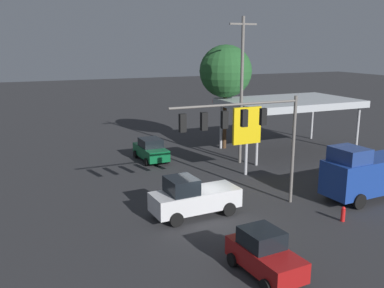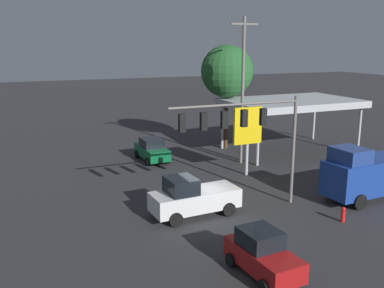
% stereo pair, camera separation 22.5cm
% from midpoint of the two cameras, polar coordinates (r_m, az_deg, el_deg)
% --- Properties ---
extents(ground_plane, '(200.00, 200.00, 0.00)m').
position_cam_midpoint_polar(ground_plane, '(25.59, 1.56, -9.29)').
color(ground_plane, '#2D2D30').
extents(traffic_signal_assembly, '(8.26, 0.43, 6.76)m').
position_cam_midpoint_polar(traffic_signal_assembly, '(24.80, 6.70, 2.46)').
color(traffic_signal_assembly, slate).
rests_on(traffic_signal_assembly, ground).
extents(utility_pole, '(2.40, 0.26, 11.90)m').
position_cam_midpoint_polar(utility_pole, '(35.18, 6.44, 7.36)').
color(utility_pole, slate).
rests_on(utility_pole, ground).
extents(gas_station_canopy, '(11.93, 7.62, 4.82)m').
position_cam_midpoint_polar(gas_station_canopy, '(40.42, 12.68, 5.36)').
color(gas_station_canopy, '#B2B7BC').
rests_on(gas_station_canopy, ground).
extents(price_sign, '(2.32, 0.27, 5.22)m').
position_cam_midpoint_polar(price_sign, '(32.25, 7.12, 2.13)').
color(price_sign, '#B7B7BC').
rests_on(price_sign, ground).
extents(sedan_waiting, '(2.18, 4.46, 1.93)m').
position_cam_midpoint_polar(sedan_waiting, '(36.71, -5.70, -0.77)').
color(sedan_waiting, '#0C592D').
rests_on(sedan_waiting, ground).
extents(pickup_parked, '(5.30, 2.49, 2.40)m').
position_cam_midpoint_polar(pickup_parked, '(24.98, -0.13, -7.12)').
color(pickup_parked, silver).
rests_on(pickup_parked, ground).
extents(hatchback_crossing, '(2.18, 3.92, 1.97)m').
position_cam_midpoint_polar(hatchback_crossing, '(19.34, 9.26, -14.21)').
color(hatchback_crossing, maroon).
rests_on(hatchback_crossing, ground).
extents(delivery_truck, '(6.93, 2.88, 3.58)m').
position_cam_midpoint_polar(delivery_truck, '(29.80, 22.36, -3.57)').
color(delivery_truck, navy).
rests_on(delivery_truck, ground).
extents(street_tree, '(4.85, 4.85, 9.73)m').
position_cam_midpoint_polar(street_tree, '(40.10, 4.33, 9.61)').
color(street_tree, '#4C331E').
rests_on(street_tree, ground).
extents(fire_hydrant, '(0.24, 0.24, 0.88)m').
position_cam_midpoint_polar(fire_hydrant, '(25.82, 19.26, -8.80)').
color(fire_hydrant, red).
rests_on(fire_hydrant, ground).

